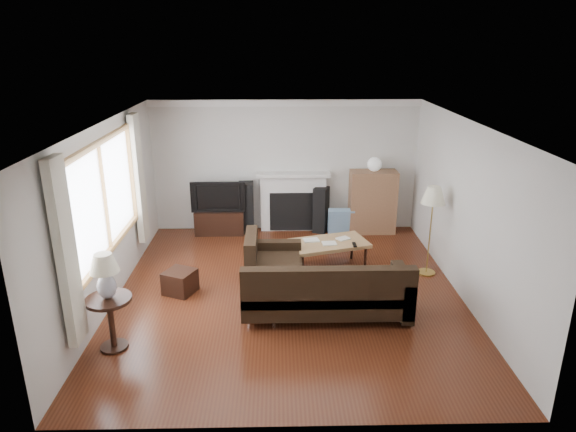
{
  "coord_description": "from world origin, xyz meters",
  "views": [
    {
      "loc": [
        -0.16,
        -6.77,
        3.57
      ],
      "look_at": [
        0.0,
        0.3,
        1.1
      ],
      "focal_mm": 32.0,
      "sensor_mm": 36.0,
      "label": 1
    }
  ],
  "objects_px": {
    "coffee_table": "(328,255)",
    "side_table": "(111,323)",
    "bookshelf": "(372,202)",
    "tv_stand": "(220,221)",
    "sectional_sofa": "(326,288)",
    "floor_lamp": "(430,231)"
  },
  "relations": [
    {
      "from": "coffee_table",
      "to": "side_table",
      "type": "bearing_deg",
      "value": -158.64
    },
    {
      "from": "coffee_table",
      "to": "bookshelf",
      "type": "bearing_deg",
      "value": 42.92
    },
    {
      "from": "tv_stand",
      "to": "bookshelf",
      "type": "xyz_separation_m",
      "value": [
        2.92,
        0.01,
        0.37
      ]
    },
    {
      "from": "bookshelf",
      "to": "sectional_sofa",
      "type": "relative_size",
      "value": 0.5
    },
    {
      "from": "bookshelf",
      "to": "sectional_sofa",
      "type": "height_order",
      "value": "bookshelf"
    },
    {
      "from": "floor_lamp",
      "to": "tv_stand",
      "type": "bearing_deg",
      "value": 151.67
    },
    {
      "from": "tv_stand",
      "to": "floor_lamp",
      "type": "distance_m",
      "value": 3.98
    },
    {
      "from": "sectional_sofa",
      "to": "side_table",
      "type": "height_order",
      "value": "sectional_sofa"
    },
    {
      "from": "tv_stand",
      "to": "sectional_sofa",
      "type": "distance_m",
      "value": 3.57
    },
    {
      "from": "sectional_sofa",
      "to": "side_table",
      "type": "relative_size",
      "value": 3.58
    },
    {
      "from": "bookshelf",
      "to": "sectional_sofa",
      "type": "bearing_deg",
      "value": -110.56
    },
    {
      "from": "bookshelf",
      "to": "floor_lamp",
      "type": "bearing_deg",
      "value": -73.48
    },
    {
      "from": "tv_stand",
      "to": "bookshelf",
      "type": "relative_size",
      "value": 0.77
    },
    {
      "from": "tv_stand",
      "to": "side_table",
      "type": "xyz_separation_m",
      "value": [
        -0.89,
        -3.86,
        0.11
      ]
    },
    {
      "from": "bookshelf",
      "to": "coffee_table",
      "type": "relative_size",
      "value": 0.98
    },
    {
      "from": "tv_stand",
      "to": "bookshelf",
      "type": "height_order",
      "value": "bookshelf"
    },
    {
      "from": "tv_stand",
      "to": "floor_lamp",
      "type": "height_order",
      "value": "floor_lamp"
    },
    {
      "from": "bookshelf",
      "to": "coffee_table",
      "type": "bearing_deg",
      "value": -120.58
    },
    {
      "from": "sectional_sofa",
      "to": "coffee_table",
      "type": "height_order",
      "value": "sectional_sofa"
    },
    {
      "from": "coffee_table",
      "to": "sectional_sofa",
      "type": "bearing_deg",
      "value": -113.51
    },
    {
      "from": "side_table",
      "to": "tv_stand",
      "type": "bearing_deg",
      "value": 77.0
    },
    {
      "from": "sectional_sofa",
      "to": "coffee_table",
      "type": "xyz_separation_m",
      "value": [
        0.18,
        1.44,
        -0.15
      ]
    }
  ]
}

